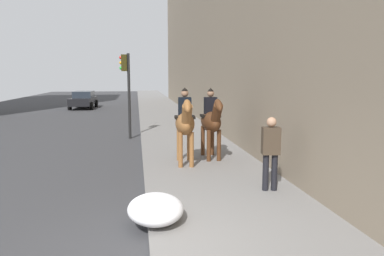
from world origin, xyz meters
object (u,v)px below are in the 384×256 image
object	(u,v)px
mounted_horse_far	(211,120)
pedestrian_greeting	(271,149)
car_mid_lane	(84,99)
mounted_horse_near	(185,122)
traffic_light_near_curb	(127,82)

from	to	relation	value
mounted_horse_far	pedestrian_greeting	size ratio (longest dim) A/B	1.32
mounted_horse_far	car_mid_lane	world-z (taller)	mounted_horse_far
mounted_horse_near	traffic_light_near_curb	xyz separation A→B (m)	(5.45, 1.80, 1.09)
mounted_horse_near	pedestrian_greeting	distance (m)	3.22
traffic_light_near_curb	pedestrian_greeting	bearing A→B (deg)	-157.55
mounted_horse_far	traffic_light_near_curb	distance (m)	5.64
mounted_horse_near	car_mid_lane	xyz separation A→B (m)	(21.17, 5.82, -0.63)
mounted_horse_near	car_mid_lane	world-z (taller)	mounted_horse_near
mounted_horse_far	mounted_horse_near	bearing A→B (deg)	-56.78
mounted_horse_near	mounted_horse_far	xyz separation A→B (m)	(0.64, -0.92, -0.04)
car_mid_lane	traffic_light_near_curb	distance (m)	16.32
mounted_horse_near	mounted_horse_far	distance (m)	1.12
pedestrian_greeting	mounted_horse_near	bearing A→B (deg)	37.51
mounted_horse_near	mounted_horse_far	size ratio (longest dim) A/B	1.02
pedestrian_greeting	traffic_light_near_curb	world-z (taller)	traffic_light_near_curb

